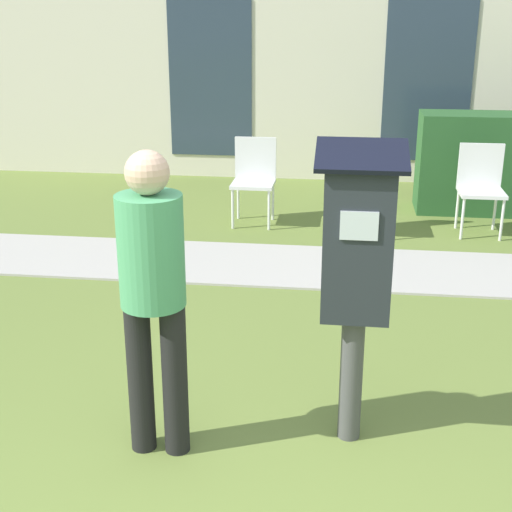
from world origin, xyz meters
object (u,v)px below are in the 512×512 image
Objects in this scene: parking_meter at (357,258)px; outdoor_chair_left at (254,174)px; outdoor_chair_middle at (365,182)px; person_standing at (153,283)px; outdoor_chair_right at (481,182)px.

parking_meter is 1.77× the size of outdoor_chair_left.
outdoor_chair_middle is (1.16, -0.23, 0.00)m from outdoor_chair_left.
person_standing is (-0.98, -0.24, -0.09)m from parking_meter.
outdoor_chair_left is 1.00× the size of outdoor_chair_middle.
outdoor_chair_left and outdoor_chair_right have the same top height.
person_standing is 1.76× the size of outdoor_chair_right.
parking_meter is 1.77× the size of outdoor_chair_middle.
person_standing is 4.18m from outdoor_chair_middle.
parking_meter is 1.77× the size of outdoor_chair_right.
outdoor_chair_middle is at bearing -179.03° from outdoor_chair_right.
outdoor_chair_middle is (0.13, 3.77, -0.49)m from parking_meter.
parking_meter is at bearing -14.66° from person_standing.
outdoor_chair_right is (2.32, -0.07, 0.00)m from outdoor_chair_left.
person_standing is 4.75m from outdoor_chair_right.
outdoor_chair_right is (2.26, 4.16, -0.40)m from person_standing.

